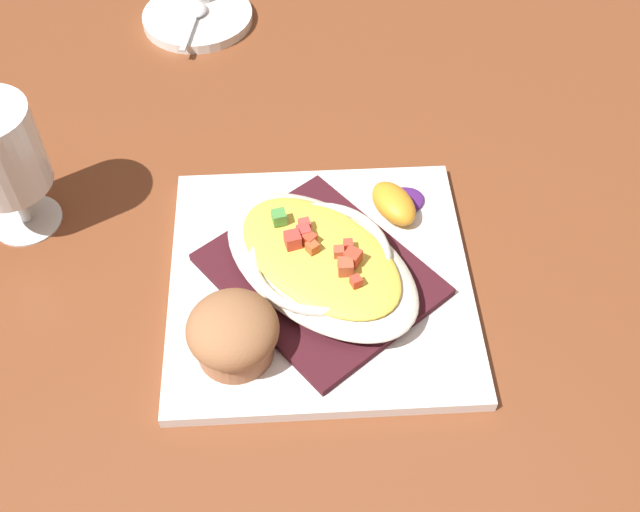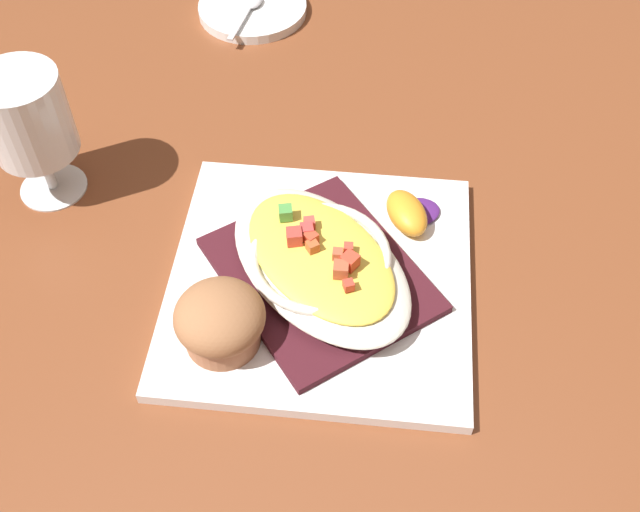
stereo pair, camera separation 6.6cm
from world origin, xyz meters
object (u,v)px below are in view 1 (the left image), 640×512
gratin_dish (320,260)px  spoon (196,13)px  muffin (233,333)px  square_plate (320,281)px  orange_garnish (395,203)px  creamer_saucer (198,17)px

gratin_dish → spoon: 0.43m
muffin → spoon: (0.48, 0.03, -0.02)m
square_plate → spoon: (0.41, 0.11, 0.01)m
gratin_dish → orange_garnish: (0.07, -0.08, -0.01)m
gratin_dish → spoon: gratin_dish is taller
orange_garnish → muffin: bearing=131.9°
spoon → gratin_dish: bearing=-165.6°
gratin_dish → muffin: 0.10m
creamer_saucer → spoon: size_ratio=1.35×
muffin → orange_garnish: bearing=-48.1°
muffin → creamer_saucer: muffin is taller
gratin_dish → muffin: muffin is taller
square_plate → creamer_saucer: bearing=14.0°
square_plate → muffin: (-0.07, 0.08, 0.03)m
gratin_dish → muffin: size_ratio=3.11×
gratin_dish → orange_garnish: size_ratio=3.46×
gratin_dish → orange_garnish: bearing=-48.1°
square_plate → muffin: muffin is taller
muffin → creamer_saucer: size_ratio=0.56×
square_plate → gratin_dish: 0.03m
spoon → creamer_saucer: bearing=-12.5°
creamer_saucer → spoon: (-0.01, 0.00, 0.01)m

